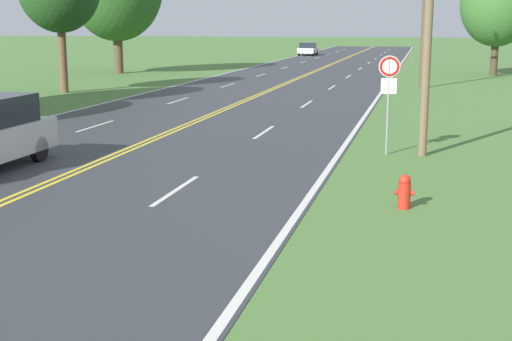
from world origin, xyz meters
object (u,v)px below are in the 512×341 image
(fire_hydrant, at_px, (404,191))
(traffic_sign, at_px, (389,80))
(car_white_sedan_mid_near, at_px, (308,49))
(tree_far_back, at_px, (498,4))

(fire_hydrant, relative_size, traffic_sign, 0.25)
(fire_hydrant, height_order, traffic_sign, traffic_sign)
(fire_hydrant, relative_size, car_white_sedan_mid_near, 0.15)
(traffic_sign, distance_m, tree_far_back, 34.39)
(fire_hydrant, bearing_deg, traffic_sign, 96.49)
(fire_hydrant, relative_size, tree_far_back, 0.09)
(traffic_sign, relative_size, tree_far_back, 0.35)
(fire_hydrant, xyz_separation_m, car_white_sedan_mid_near, (-13.42, 69.73, 0.41))
(car_white_sedan_mid_near, bearing_deg, fire_hydrant, -170.76)
(fire_hydrant, xyz_separation_m, tree_far_back, (5.01, 39.88, 4.66))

